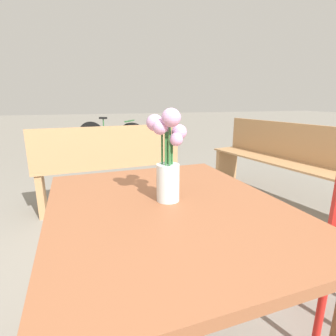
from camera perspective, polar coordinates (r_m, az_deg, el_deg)
table_front at (r=0.97m, az=-0.10°, el=-13.36°), size 0.84×1.02×0.74m
flower_vase at (r=0.91m, az=0.03°, el=1.96°), size 0.14×0.14×0.33m
bench_near at (r=2.74m, az=-12.72°, el=0.72°), size 1.46×0.48×0.85m
bench_middle at (r=3.16m, az=24.05°, el=2.01°), size 0.71×1.87×0.85m
bicycle at (r=5.62m, az=-12.17°, el=6.66°), size 1.35×0.85×0.74m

